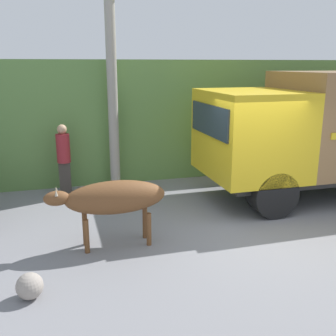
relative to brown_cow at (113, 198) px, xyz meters
name	(u,v)px	position (x,y,z in m)	size (l,w,h in m)	color
ground_plane	(252,229)	(2.75, -0.03, -0.91)	(60.00, 60.00, 0.00)	gray
hillside_embankment	(164,110)	(2.75, 6.60, 0.76)	(32.00, 5.52, 3.32)	#608C47
brown_cow	(113,198)	(0.00, 0.00, 0.00)	(2.13, 0.60, 1.22)	brown
pedestrian_on_hill	(64,156)	(-0.77, 3.31, 0.08)	(0.35, 0.35, 1.78)	#38332D
utility_pole	(112,75)	(0.53, 3.48, 2.04)	(0.90, 0.26, 5.69)	#9E998E
roadside_rock	(30,286)	(-1.40, -1.36, -0.72)	(0.38, 0.38, 0.38)	gray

